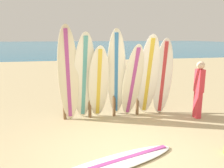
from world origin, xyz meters
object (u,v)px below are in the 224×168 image
at_px(surfboard_leaning_center_left, 99,84).
at_px(surfboard_leaning_center_right, 132,82).
at_px(surfboard_leaning_right, 148,77).
at_px(beachgoer_standing, 199,87).
at_px(surfboard_lying_on_sand, 114,163).
at_px(surfboard_leaning_left, 84,78).
at_px(surfboard_leaning_far_right, 163,78).
at_px(small_boat_offshore, 93,53).
at_px(surfboard_leaning_center, 116,75).
at_px(surfboard_rack, 114,93).
at_px(surfboard_leaning_far_left, 68,76).

relative_size(surfboard_leaning_center_left, surfboard_leaning_center_right, 0.99).
bearing_deg(surfboard_leaning_right, beachgoer_standing, -9.27).
height_order(surfboard_leaning_right, beachgoer_standing, surfboard_leaning_right).
distance_m(surfboard_leaning_center_left, surfboard_lying_on_sand, 2.43).
height_order(surfboard_leaning_left, surfboard_lying_on_sand, surfboard_leaning_left).
height_order(surfboard_leaning_far_right, small_boat_offshore, surfboard_leaning_far_right).
bearing_deg(surfboard_leaning_right, surfboard_leaning_far_right, 12.25).
height_order(surfboard_leaning_center, surfboard_leaning_far_right, surfboard_leaning_center).
bearing_deg(surfboard_rack, surfboard_leaning_far_left, -165.82).
height_order(surfboard_leaning_center_left, surfboard_leaning_center_right, surfboard_leaning_center_right).
xyz_separation_m(surfboard_leaning_left, surfboard_leaning_right, (1.74, -0.11, -0.03)).
relative_size(surfboard_lying_on_sand, small_boat_offshore, 0.90).
height_order(surfboard_leaning_left, surfboard_leaning_center, surfboard_leaning_center).
relative_size(surfboard_leaning_left, small_boat_offshore, 0.81).
height_order(surfboard_leaning_right, small_boat_offshore, surfboard_leaning_right).
bearing_deg(surfboard_leaning_far_right, beachgoer_standing, -19.56).
bearing_deg(surfboard_leaning_far_left, surfboard_leaning_center_right, -1.11).
xyz_separation_m(surfboard_leaning_far_left, surfboard_leaning_center_left, (0.79, 0.01, -0.25)).
bearing_deg(surfboard_leaning_center_right, surfboard_leaning_far_right, 5.21).
bearing_deg(surfboard_leaning_left, surfboard_leaning_center_left, -7.51).
xyz_separation_m(surfboard_leaning_center, surfboard_leaning_far_right, (1.35, -0.00, -0.12)).
distance_m(surfboard_leaning_center, surfboard_leaning_center_right, 0.48).
bearing_deg(surfboard_leaning_far_left, surfboard_leaning_left, 7.79).
distance_m(surfboard_rack, surfboard_leaning_far_right, 1.45).
bearing_deg(surfboard_leaning_right, surfboard_leaning_far_left, 178.58).
height_order(surfboard_leaning_left, beachgoer_standing, surfboard_leaning_left).
bearing_deg(surfboard_leaning_center_left, beachgoer_standing, -5.99).
bearing_deg(small_boat_offshore, surfboard_leaning_center_right, -93.59).
xyz_separation_m(surfboard_rack, surfboard_leaning_left, (-0.87, -0.27, 0.52)).
height_order(surfboard_leaning_far_right, surfboard_lying_on_sand, surfboard_leaning_far_right).
distance_m(surfboard_lying_on_sand, beachgoer_standing, 3.52).
xyz_separation_m(surfboard_leaning_center_left, surfboard_leaning_far_right, (1.84, 0.04, 0.08)).
relative_size(surfboard_leaning_center, surfboard_lying_on_sand, 0.94).
xyz_separation_m(surfboard_rack, surfboard_leaning_center_left, (-0.49, -0.32, 0.35)).
relative_size(surfboard_rack, surfboard_leaning_right, 1.24).
bearing_deg(surfboard_leaning_far_left, surfboard_rack, 14.18).
relative_size(surfboard_leaning_center_left, surfboard_leaning_right, 0.89).
distance_m(surfboard_leaning_left, surfboard_leaning_right, 1.74).
bearing_deg(surfboard_leaning_far_left, small_boat_offshore, 81.99).
relative_size(surfboard_leaning_far_left, surfboard_leaning_center, 1.04).
xyz_separation_m(surfboard_rack, surfboard_leaning_right, (0.87, -0.38, 0.49)).
bearing_deg(surfboard_leaning_far_right, surfboard_rack, 168.61).
relative_size(surfboard_leaning_far_right, surfboard_lying_on_sand, 0.85).
bearing_deg(surfboard_rack, surfboard_leaning_center_right, -39.21).
height_order(surfboard_leaning_right, surfboard_lying_on_sand, surfboard_leaning_right).
xyz_separation_m(surfboard_leaning_far_left, surfboard_leaning_right, (2.15, -0.05, -0.11)).
bearing_deg(surfboard_leaning_center, beachgoer_standing, -8.39).
bearing_deg(surfboard_rack, small_boat_offshore, 85.20).
distance_m(surfboard_rack, surfboard_leaning_left, 1.04).
bearing_deg(surfboard_leaning_center_left, surfboard_leaning_far_right, 1.39).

